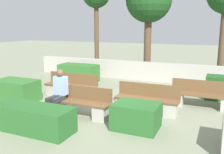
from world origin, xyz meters
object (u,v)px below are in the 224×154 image
(bench_front, at_px, (79,105))
(bench_back, at_px, (202,97))
(tree_center_left, at_px, (149,1))
(bench_right_side, at_px, (71,88))
(bench_left_side, at_px, (147,102))
(person_seated_man, at_px, (58,90))

(bench_front, xyz_separation_m, bench_back, (3.17, 2.23, 0.00))
(bench_front, bearing_deg, tree_center_left, 88.55)
(bench_front, height_order, bench_right_side, same)
(bench_left_side, relative_size, bench_back, 0.98)
(bench_front, height_order, tree_center_left, tree_center_left)
(bench_right_side, distance_m, tree_center_left, 6.09)
(bench_right_side, bearing_deg, bench_left_side, -0.63)
(bench_front, height_order, bench_left_side, same)
(person_seated_man, bearing_deg, bench_right_side, 112.53)
(bench_left_side, distance_m, tree_center_left, 6.54)
(bench_back, bearing_deg, bench_front, -137.49)
(person_seated_man, bearing_deg, bench_back, 32.17)
(bench_left_side, distance_m, bench_right_side, 3.07)
(person_seated_man, bearing_deg, bench_front, 13.20)
(bench_left_side, relative_size, bench_right_side, 0.94)
(bench_right_side, distance_m, bench_back, 4.53)
(bench_right_side, height_order, bench_back, same)
(bench_front, relative_size, bench_back, 0.98)
(tree_center_left, bearing_deg, bench_left_side, -73.97)
(person_seated_man, bearing_deg, tree_center_left, 83.41)
(bench_front, distance_m, bench_back, 3.87)
(bench_right_side, height_order, person_seated_man, person_seated_man)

